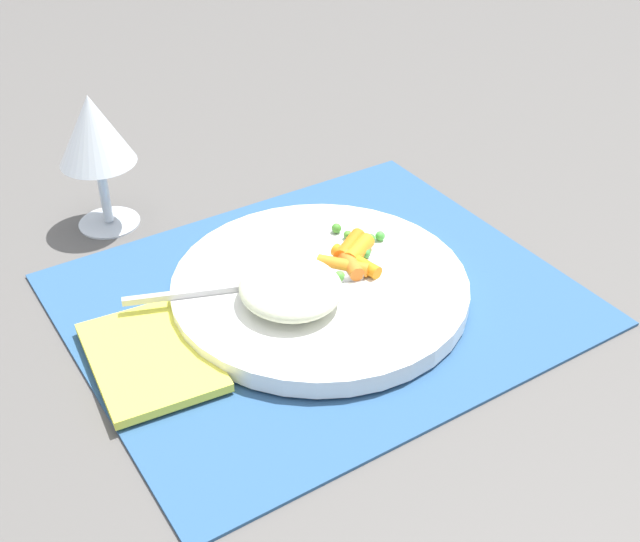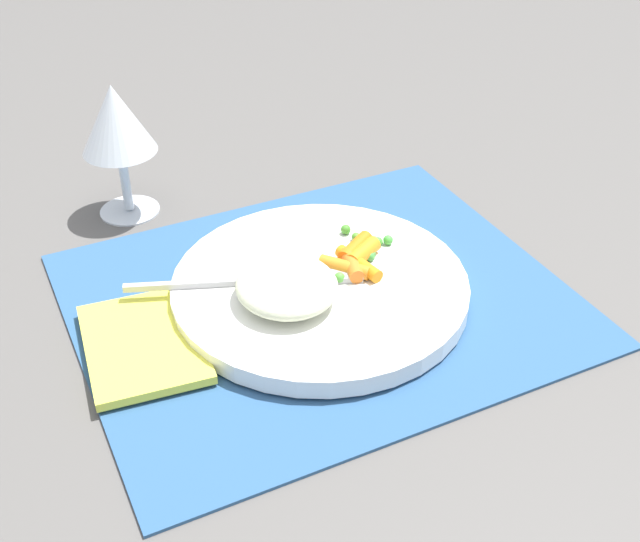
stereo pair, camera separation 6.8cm
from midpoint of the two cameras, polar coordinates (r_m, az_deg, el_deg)
The scene contains 9 objects.
ground_plane at distance 0.74m, azimuth 2.61°, elevation -2.18°, with size 2.40×2.40×0.00m, color #565451.
placemat at distance 0.74m, azimuth 2.62°, elevation -2.00°, with size 0.43×0.36×0.01m, color #2D5684.
plate at distance 0.73m, azimuth 2.64°, elevation -1.28°, with size 0.27×0.27×0.02m, color white.
rice_mound at distance 0.69m, azimuth 0.42°, elevation -1.14°, with size 0.09×0.09×0.03m, color beige.
carrot_portion at distance 0.74m, azimuth 5.04°, elevation 0.83°, with size 0.07×0.06×0.02m.
pea_scatter at distance 0.76m, azimuth 5.60°, elevation 1.35°, with size 0.08×0.08×0.01m.
fork at distance 0.72m, azimuth -0.97°, elevation -0.74°, with size 0.20×0.08×0.01m.
wine_glass at distance 0.84m, azimuth -11.89°, elevation 10.07°, with size 0.08×0.08×0.14m.
napkin at distance 0.69m, azimuth -9.66°, elevation -4.95°, with size 0.09×0.13×0.01m, color #EAE54C.
Camera 2 is at (-0.26, -0.53, 0.45)m, focal length 45.54 mm.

